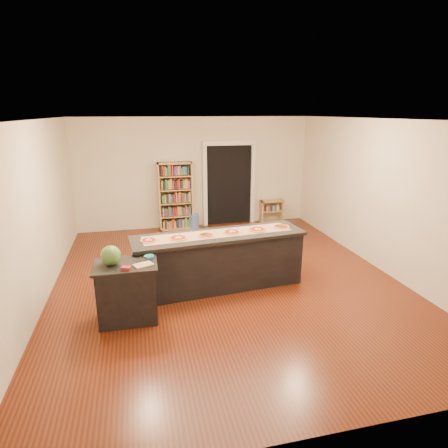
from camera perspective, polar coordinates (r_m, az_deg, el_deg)
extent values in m
cube|color=beige|center=(6.36, 0.41, 2.94)|extent=(6.00, 7.00, 2.80)
cube|color=#54210E|center=(6.83, 0.39, -8.50)|extent=(6.00, 7.00, 0.01)
cube|color=white|center=(6.18, 0.44, 15.62)|extent=(6.00, 7.00, 0.01)
cube|color=black|center=(9.96, 0.75, 5.95)|extent=(1.20, 0.02, 2.10)
cube|color=silver|center=(9.78, -2.91, 5.73)|extent=(0.10, 0.08, 2.10)
cube|color=silver|center=(10.09, 4.42, 6.05)|extent=(0.10, 0.08, 2.10)
cube|color=silver|center=(9.76, 0.84, 12.26)|extent=(1.40, 0.08, 0.12)
cube|color=black|center=(6.43, -0.77, -5.80)|extent=(2.82, 0.71, 0.91)
cube|color=black|center=(6.26, -0.79, -1.76)|extent=(2.90, 0.79, 0.05)
cube|color=black|center=(5.65, -14.49, -10.15)|extent=(0.80, 0.57, 0.83)
cube|color=black|center=(5.47, -14.82, -6.07)|extent=(0.88, 0.64, 0.04)
cube|color=tan|center=(9.57, -7.38, 4.22)|extent=(0.86, 0.31, 1.72)
cube|color=tan|center=(10.30, 7.22, 1.96)|extent=(0.62, 0.26, 0.62)
cylinder|color=#4D6FAB|center=(9.72, -4.61, 0.41)|extent=(0.26, 0.26, 0.38)
cube|color=#A47955|center=(6.28, -0.88, -1.44)|extent=(2.55, 0.70, 0.00)
sphere|color=#144214|center=(5.43, -16.87, -4.61)|extent=(0.28, 0.28, 0.28)
cube|color=tan|center=(5.34, -12.20, -6.11)|extent=(0.30, 0.25, 0.02)
cube|color=maroon|center=(5.25, -14.71, -6.54)|extent=(0.14, 0.12, 0.04)
cylinder|color=#195966|center=(5.53, -11.35, -5.02)|extent=(0.15, 0.15, 0.05)
cylinder|color=tan|center=(6.03, -11.39, -2.45)|extent=(0.27, 0.27, 0.02)
cylinder|color=#A5190C|center=(6.03, -11.40, -2.37)|extent=(0.22, 0.22, 0.00)
cylinder|color=tan|center=(6.07, -7.00, -2.14)|extent=(0.30, 0.30, 0.02)
cylinder|color=#A5190C|center=(6.06, -7.00, -2.06)|extent=(0.25, 0.25, 0.00)
cylinder|color=tan|center=(6.16, -2.77, -1.72)|extent=(0.28, 0.28, 0.02)
cylinder|color=#A5190C|center=(6.16, -2.77, -1.64)|extent=(0.23, 0.23, 0.00)
cylinder|color=tan|center=(6.32, 1.22, -1.24)|extent=(0.32, 0.32, 0.02)
cylinder|color=#A5190C|center=(6.31, 1.22, -1.16)|extent=(0.26, 0.26, 0.00)
cylinder|color=tan|center=(6.47, 5.11, -0.85)|extent=(0.32, 0.32, 0.02)
cylinder|color=#A5190C|center=(6.47, 5.11, -0.77)|extent=(0.26, 0.26, 0.00)
cylinder|color=tan|center=(6.69, 8.67, -0.40)|extent=(0.28, 0.28, 0.02)
cylinder|color=#A5190C|center=(6.68, 8.67, -0.33)|extent=(0.23, 0.23, 0.00)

